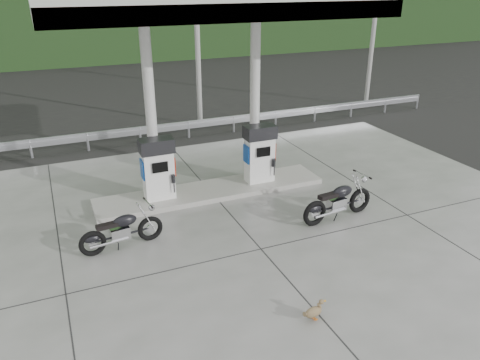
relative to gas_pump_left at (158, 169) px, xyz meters
name	(u,v)px	position (x,y,z in m)	size (l,w,h in m)	color
ground	(244,231)	(1.60, -2.50, -1.07)	(160.00, 160.00, 0.00)	black
forecourt_apron	(244,231)	(1.60, -2.50, -1.06)	(18.00, 14.00, 0.02)	slate
pump_island	(212,191)	(1.60, 0.00, -0.98)	(7.00, 1.40, 0.15)	#A09E95
gas_pump_left	(158,169)	(0.00, 0.00, 0.00)	(0.95, 0.55, 1.80)	white
gas_pump_right	(260,154)	(3.20, 0.00, 0.00)	(0.95, 0.55, 1.80)	white
canopy_column_left	(150,111)	(0.00, 0.40, 1.60)	(0.30, 0.30, 5.00)	silver
canopy_column_right	(255,100)	(3.20, 0.40, 1.60)	(0.30, 0.30, 5.00)	silver
canopy_roof	(207,7)	(1.60, 0.00, 4.30)	(8.50, 5.00, 0.40)	silver
guardrail	(164,124)	(1.60, 5.50, -0.36)	(26.00, 0.16, 1.42)	#AAABB2
road	(146,119)	(1.60, 9.00, -1.07)	(60.00, 7.00, 0.01)	black
utility_pole_b	(197,32)	(3.60, 7.00, 2.93)	(0.22, 0.22, 8.00)	gray
utility_pole_c	(374,24)	(12.60, 7.00, 2.93)	(0.22, 0.22, 8.00)	gray
tree_band	(90,21)	(1.60, 27.50, 1.93)	(80.00, 6.00, 6.00)	black
forested_hills	(66,27)	(1.60, 57.50, -1.07)	(100.00, 40.00, 140.00)	black
motorcycle_left	(122,231)	(-1.45, -2.09, -0.59)	(1.93, 0.61, 0.92)	black
motorcycle_right	(338,201)	(4.20, -2.88, -0.54)	(2.14, 0.68, 1.01)	black
duck	(313,312)	(1.42, -6.19, -0.88)	(0.47, 0.13, 0.34)	brown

